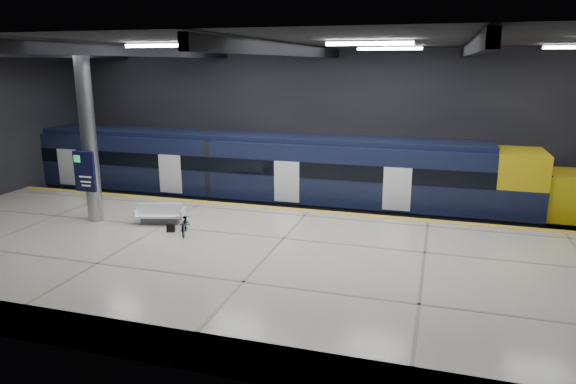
% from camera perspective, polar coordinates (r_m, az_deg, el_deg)
% --- Properties ---
extents(ground, '(30.00, 30.00, 0.00)m').
position_cam_1_polar(ground, '(20.07, 0.35, -7.23)').
color(ground, black).
rests_on(ground, ground).
extents(room_shell, '(30.10, 16.10, 8.05)m').
position_cam_1_polar(room_shell, '(18.76, 0.37, 9.27)').
color(room_shell, black).
rests_on(room_shell, ground).
extents(platform, '(30.00, 11.00, 1.10)m').
position_cam_1_polar(platform, '(17.66, -1.95, -8.40)').
color(platform, beige).
rests_on(platform, ground).
extents(safety_strip, '(30.00, 0.40, 0.01)m').
position_cam_1_polar(safety_strip, '(22.23, 2.34, -2.08)').
color(safety_strip, gold).
rests_on(safety_strip, platform).
extents(rails, '(30.00, 1.52, 0.16)m').
position_cam_1_polar(rails, '(25.09, 3.87, -2.64)').
color(rails, gray).
rests_on(rails, ground).
extents(train, '(29.40, 2.84, 3.79)m').
position_cam_1_polar(train, '(25.27, -1.84, 2.14)').
color(train, black).
rests_on(train, ground).
extents(bench, '(2.03, 1.27, 0.83)m').
position_cam_1_polar(bench, '(21.05, -14.00, -2.63)').
color(bench, '#595B60').
rests_on(bench, platform).
extents(bicycle, '(1.06, 1.58, 0.79)m').
position_cam_1_polar(bicycle, '(19.60, -11.40, -3.42)').
color(bicycle, '#99999E').
rests_on(bicycle, platform).
extents(pannier_bag, '(0.34, 0.25, 0.35)m').
position_cam_1_polar(pannier_bag, '(19.95, -12.90, -3.85)').
color(pannier_bag, black).
rests_on(pannier_bag, platform).
extents(info_column, '(0.90, 0.78, 6.90)m').
position_cam_1_polar(info_column, '(21.66, -21.32, 5.62)').
color(info_column, '#9EA0A5').
rests_on(info_column, platform).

